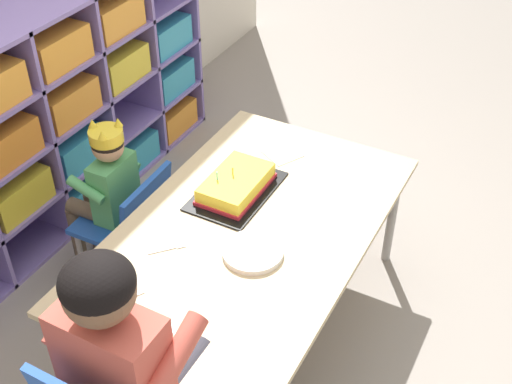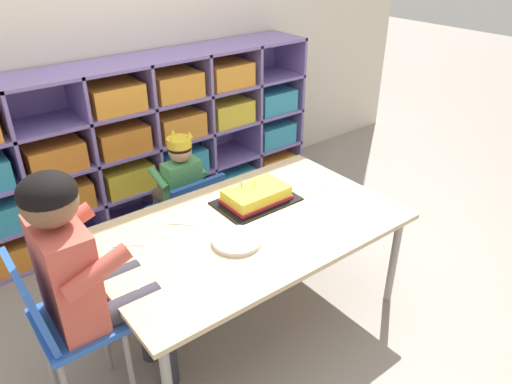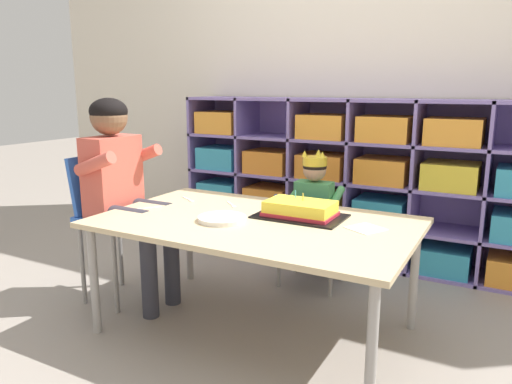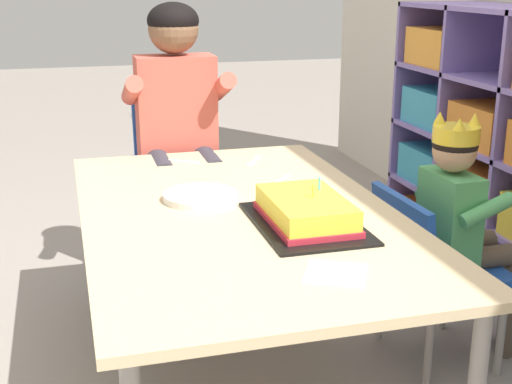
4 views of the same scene
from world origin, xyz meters
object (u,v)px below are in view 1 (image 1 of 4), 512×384
adult_helper_seated (129,353)px  fork_beside_plate_stack (127,297)px  classroom_chair_blue (130,216)px  child_with_crown (106,182)px  paper_plate_stack (253,252)px  birthday_cake_on_tray (236,186)px  fork_scattered_mid_table (170,248)px  activity_table (249,234)px  fork_near_child_seat (176,337)px

adult_helper_seated → fork_beside_plate_stack: bearing=-49.2°
classroom_chair_blue → child_with_crown: bearing=-90.2°
child_with_crown → paper_plate_stack: (-0.15, -0.79, 0.07)m
birthday_cake_on_tray → paper_plate_stack: 0.37m
adult_helper_seated → fork_scattered_mid_table: adult_helper_seated is taller
activity_table → fork_scattered_mid_table: bearing=141.6°
paper_plate_stack → fork_scattered_mid_table: size_ratio=1.97×
classroom_chair_blue → adult_helper_seated: bearing=36.8°
child_with_crown → birthday_cake_on_tray: bearing=101.8°
activity_table → birthday_cake_on_tray: bearing=42.1°
activity_table → fork_beside_plate_stack: size_ratio=11.12×
birthday_cake_on_tray → fork_near_child_seat: size_ratio=3.67×
adult_helper_seated → birthday_cake_on_tray: adult_helper_seated is taller
fork_beside_plate_stack → fork_near_child_seat: bearing=105.9°
adult_helper_seated → fork_beside_plate_stack: (0.26, 0.22, -0.14)m
fork_near_child_seat → birthday_cake_on_tray: bearing=140.7°
fork_scattered_mid_table → fork_near_child_seat: size_ratio=1.01×
classroom_chair_blue → fork_near_child_seat: size_ratio=5.00×
fork_scattered_mid_table → fork_beside_plate_stack: (-0.27, -0.01, 0.00)m
paper_plate_stack → fork_near_child_seat: size_ratio=1.98×
activity_table → fork_near_child_seat: bearing=-174.8°
birthday_cake_on_tray → fork_scattered_mid_table: bearing=173.2°
fork_scattered_mid_table → child_with_crown: bearing=-75.1°
child_with_crown → birthday_cake_on_tray: size_ratio=1.94×
activity_table → adult_helper_seated: bearing=-177.2°
activity_table → fork_near_child_seat: fork_near_child_seat is taller
child_with_crown → birthday_cake_on_tray: 0.58m
child_with_crown → birthday_cake_on_tray: (0.14, -0.56, 0.09)m
classroom_chair_blue → fork_near_child_seat: 0.91m
adult_helper_seated → fork_near_child_seat: 0.24m
activity_table → fork_beside_plate_stack: bearing=160.1°
birthday_cake_on_tray → fork_scattered_mid_table: 0.41m
classroom_chair_blue → fork_beside_plate_stack: 0.71m
fork_beside_plate_stack → fork_near_child_seat: (-0.06, -0.24, 0.00)m
adult_helper_seated → birthday_cake_on_tray: 0.96m
paper_plate_stack → fork_near_child_seat: 0.45m
child_with_crown → fork_scattered_mid_table: bearing=60.3°
adult_helper_seated → fork_near_child_seat: adult_helper_seated is taller
child_with_crown → fork_beside_plate_stack: 0.75m
activity_table → paper_plate_stack: size_ratio=6.47×
birthday_cake_on_tray → paper_plate_stack: birthday_cake_on_tray is taller
birthday_cake_on_tray → fork_near_child_seat: bearing=-164.9°
activity_table → adult_helper_seated: (-0.77, -0.04, 0.18)m
activity_table → fork_scattered_mid_table: fork_scattered_mid_table is taller
adult_helper_seated → paper_plate_stack: size_ratio=4.94×
child_with_crown → adult_helper_seated: size_ratio=0.73×
classroom_chair_blue → adult_helper_seated: (-0.80, -0.64, 0.35)m
activity_table → fork_near_child_seat: size_ratio=12.81×
fork_scattered_mid_table → fork_beside_plate_stack: bearing=44.6°
paper_plate_stack → fork_beside_plate_stack: size_ratio=1.72×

